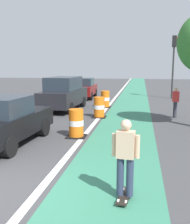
# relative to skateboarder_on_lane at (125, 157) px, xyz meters

# --- Properties ---
(ground_plane) EXTENTS (100.00, 100.00, 0.00)m
(ground_plane) POSITION_rel_skateboarder_on_lane_xyz_m (-2.79, -0.05, -0.91)
(ground_plane) COLOR #424244
(bike_lane_strip) EXTENTS (2.50, 80.00, 0.01)m
(bike_lane_strip) POSITION_rel_skateboarder_on_lane_xyz_m (-0.39, 11.95, -0.91)
(bike_lane_strip) COLOR #387F60
(bike_lane_strip) RESTS_ON ground
(lane_divider_stripe) EXTENTS (0.20, 80.00, 0.01)m
(lane_divider_stripe) POSITION_rel_skateboarder_on_lane_xyz_m (-1.89, 11.95, -0.91)
(lane_divider_stripe) COLOR silver
(lane_divider_stripe) RESTS_ON ground
(skateboarder_on_lane) EXTENTS (0.57, 0.82, 1.69)m
(skateboarder_on_lane) POSITION_rel_skateboarder_on_lane_xyz_m (0.00, 0.00, 0.00)
(skateboarder_on_lane) COLOR black
(skateboarder_on_lane) RESTS_ON ground
(parked_sedan_nearest) EXTENTS (2.10, 4.20, 1.70)m
(parked_sedan_nearest) POSITION_rel_skateboarder_on_lane_xyz_m (-4.37, 3.20, -0.08)
(parked_sedan_nearest) COLOR black
(parked_sedan_nearest) RESTS_ON ground
(parked_suv_second) EXTENTS (2.06, 4.67, 2.04)m
(parked_suv_second) POSITION_rel_skateboarder_on_lane_xyz_m (-4.45, 10.63, 0.12)
(parked_suv_second) COLOR black
(parked_suv_second) RESTS_ON ground
(parked_sedan_third) EXTENTS (2.02, 4.16, 1.70)m
(parked_sedan_third) POSITION_rel_skateboarder_on_lane_xyz_m (-4.53, 16.55, -0.08)
(parked_sedan_third) COLOR maroon
(parked_sedan_third) RESTS_ON ground
(traffic_barrel_front) EXTENTS (0.73, 0.73, 1.09)m
(traffic_barrel_front) POSITION_rel_skateboarder_on_lane_xyz_m (-2.16, 4.52, -0.38)
(traffic_barrel_front) COLOR orange
(traffic_barrel_front) RESTS_ON ground
(traffic_barrel_mid) EXTENTS (0.73, 0.73, 1.09)m
(traffic_barrel_mid) POSITION_rel_skateboarder_on_lane_xyz_m (-1.90, 8.54, -0.38)
(traffic_barrel_mid) COLOR orange
(traffic_barrel_mid) RESTS_ON ground
(traffic_barrel_back) EXTENTS (0.73, 0.73, 1.09)m
(traffic_barrel_back) POSITION_rel_skateboarder_on_lane_xyz_m (-2.04, 11.96, -0.38)
(traffic_barrel_back) COLOR orange
(traffic_barrel_back) RESTS_ON ground
(traffic_light_corner) EXTENTS (0.41, 0.32, 5.10)m
(traffic_light_corner) POSITION_rel_skateboarder_on_lane_xyz_m (2.82, 17.54, 2.59)
(traffic_light_corner) COLOR #2D2D2D
(traffic_light_corner) RESTS_ON ground
(pedestrian_crossing) EXTENTS (0.34, 0.20, 1.61)m
(pedestrian_crossing) POSITION_rel_skateboarder_on_lane_xyz_m (2.08, 9.15, -0.05)
(pedestrian_crossing) COLOR #33333D
(pedestrian_crossing) RESTS_ON ground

